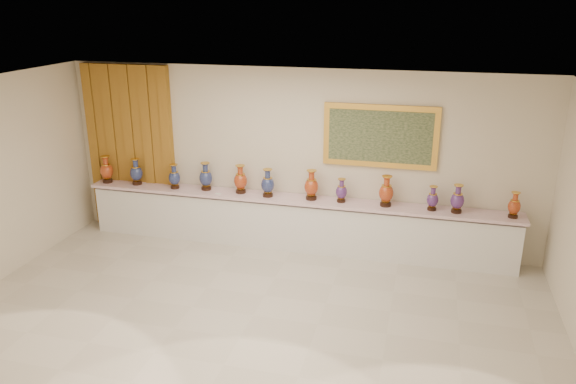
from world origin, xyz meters
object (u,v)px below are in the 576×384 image
(vase_2, at_px, (174,178))
(vase_1, at_px, (136,173))
(vase_0, at_px, (107,171))
(counter, at_px, (294,223))

(vase_2, bearing_deg, vase_1, 177.33)
(vase_0, bearing_deg, vase_2, -0.23)
(vase_1, bearing_deg, counter, 0.19)
(vase_0, bearing_deg, vase_1, 2.97)
(counter, xyz_separation_m, vase_0, (-3.44, -0.04, 0.68))
(vase_1, xyz_separation_m, vase_2, (0.75, -0.03, -0.02))
(counter, bearing_deg, vase_2, -178.80)
(vase_0, relative_size, vase_2, 1.13)
(vase_0, relative_size, vase_1, 1.04)
(vase_0, distance_m, vase_2, 1.32)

